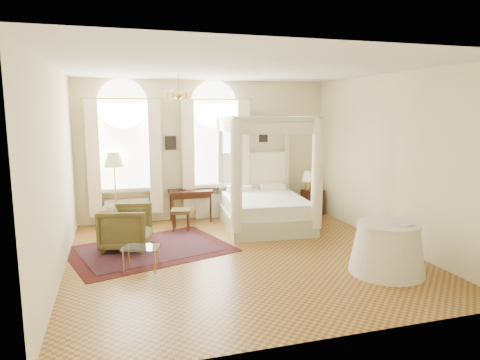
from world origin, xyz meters
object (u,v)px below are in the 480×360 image
object	(u,v)px
floor_lamp	(114,163)
nightstand	(312,202)
coffee_table	(141,249)
side_table	(387,248)
writing_desk	(190,195)
canopy_bed	(264,202)
stool	(181,213)
armchair	(126,227)

from	to	relation	value
floor_lamp	nightstand	bearing A→B (deg)	-1.15
coffee_table	side_table	world-z (taller)	side_table
nightstand	writing_desk	bearing A→B (deg)	176.66
canopy_bed	floor_lamp	size ratio (longest dim) A/B	1.45
nightstand	side_table	bearing A→B (deg)	-98.64
side_table	stool	bearing A→B (deg)	129.27
writing_desk	floor_lamp	bearing A→B (deg)	-177.16
canopy_bed	coffee_table	distance (m)	3.47
writing_desk	armchair	world-z (taller)	armchair
coffee_table	floor_lamp	size ratio (longest dim) A/B	0.39
side_table	canopy_bed	bearing A→B (deg)	106.53
nightstand	canopy_bed	bearing A→B (deg)	-154.35
canopy_bed	side_table	world-z (taller)	canopy_bed
writing_desk	side_table	bearing A→B (deg)	-59.10
armchair	writing_desk	bearing A→B (deg)	-29.31
coffee_table	canopy_bed	bearing A→B (deg)	34.88
canopy_bed	side_table	xyz separation A→B (m)	(0.95, -3.20, -0.16)
canopy_bed	armchair	world-z (taller)	canopy_bed
canopy_bed	coffee_table	world-z (taller)	canopy_bed
armchair	coffee_table	size ratio (longest dim) A/B	1.34
side_table	coffee_table	bearing A→B (deg)	162.26
canopy_bed	side_table	size ratio (longest dim) A/B	2.06
writing_desk	side_table	world-z (taller)	side_table
side_table	floor_lamp	bearing A→B (deg)	135.81
stool	armchair	world-z (taller)	armchair
armchair	floor_lamp	distance (m)	1.88
writing_desk	coffee_table	xyz separation A→B (m)	(-1.33, -2.90, -0.29)
coffee_table	writing_desk	bearing A→B (deg)	65.43
nightstand	coffee_table	xyz separation A→B (m)	(-4.39, -2.73, 0.04)
writing_desk	stool	world-z (taller)	writing_desk
stool	coffee_table	xyz separation A→B (m)	(-0.99, -2.21, -0.04)
writing_desk	floor_lamp	xyz separation A→B (m)	(-1.69, -0.08, 0.81)
writing_desk	coffee_table	world-z (taller)	writing_desk
stool	floor_lamp	world-z (taller)	floor_lamp
writing_desk	floor_lamp	world-z (taller)	floor_lamp
nightstand	writing_desk	world-z (taller)	writing_desk
canopy_bed	writing_desk	bearing A→B (deg)	148.70
nightstand	stool	xyz separation A→B (m)	(-3.40, -0.51, 0.07)
canopy_bed	floor_lamp	xyz separation A→B (m)	(-3.20, 0.84, 0.89)
nightstand	stool	size ratio (longest dim) A/B	1.28
armchair	coffee_table	bearing A→B (deg)	-157.91
floor_lamp	side_table	distance (m)	5.88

